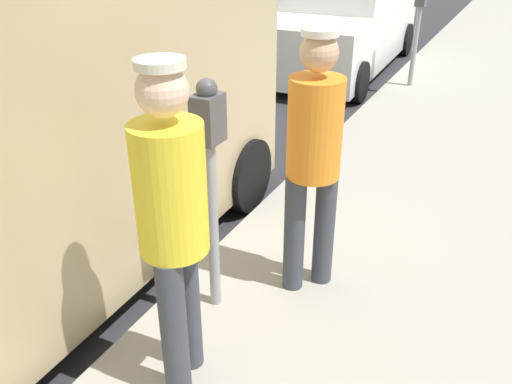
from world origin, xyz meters
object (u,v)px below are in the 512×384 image
parking_meter_near (210,161)px  pedestrian_in_orange (314,151)px  parked_sedan_ahead (338,26)px  parking_meter_far (419,15)px  pedestrian_in_yellow (173,218)px

parking_meter_near → pedestrian_in_orange: (0.46, 0.48, -0.03)m
pedestrian_in_orange → parked_sedan_ahead: bearing=107.6°
parking_meter_far → pedestrian_in_orange: pedestrian_in_orange is taller
pedestrian_in_yellow → parked_sedan_ahead: pedestrian_in_yellow is taller
pedestrian_in_orange → parked_sedan_ahead: 6.55m
parked_sedan_ahead → pedestrian_in_orange: bearing=-72.4°
parking_meter_near → pedestrian_in_yellow: size_ratio=0.86×
parking_meter_far → pedestrian_in_orange: 5.28m
parking_meter_near → pedestrian_in_orange: size_ratio=0.87×
parking_meter_near → pedestrian_in_yellow: bearing=-74.2°
parking_meter_far → parked_sedan_ahead: bearing=147.5°
parking_meter_far → pedestrian_in_yellow: bearing=-88.4°
parking_meter_far → pedestrian_in_yellow: (0.18, -6.37, -0.00)m
parking_meter_far → parked_sedan_ahead: 1.86m
parking_meter_near → parked_sedan_ahead: size_ratio=0.34×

